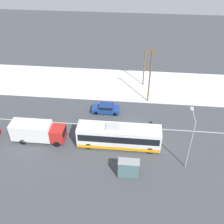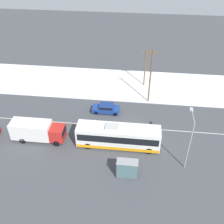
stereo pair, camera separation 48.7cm
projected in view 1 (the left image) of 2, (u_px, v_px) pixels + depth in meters
ground_plane at (130, 127)px, 39.45m from camera, size 120.00×120.00×0.00m
snow_lot at (133, 85)px, 49.40m from camera, size 80.00×11.41×0.12m
lane_marking_center at (130, 127)px, 39.45m from camera, size 60.00×0.12×0.00m
city_bus at (119, 136)px, 35.37m from camera, size 11.23×2.57×3.35m
box_truck at (37, 131)px, 36.20m from camera, size 7.44×2.30×2.96m
sedan_car at (106, 108)px, 42.06m from camera, size 4.34×1.80×1.45m
pedestrian_at_stop at (130, 164)px, 32.20m from camera, size 0.61×0.27×1.70m
bus_shelter at (129, 167)px, 30.88m from camera, size 2.56×1.20×2.40m
streetlamp at (191, 135)px, 30.97m from camera, size 0.36×3.10×7.26m
utility_pole_roadside at (150, 76)px, 42.16m from camera, size 1.80×0.24×9.44m
utility_pole_snowlot at (144, 67)px, 47.26m from camera, size 1.80×0.24×7.21m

